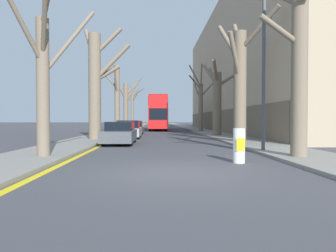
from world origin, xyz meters
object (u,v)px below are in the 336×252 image
object	(u,v)px
street_tree_right_0	(299,50)
parked_car_2	(134,128)
street_tree_right_1	(240,80)
parked_car_0	(120,133)
street_tree_left_2	(117,98)
street_tree_right_3	(201,102)
traffic_bollard	(239,146)
street_tree_left_3	(126,104)
street_tree_right_2	(218,98)
street_tree_left_1	(96,82)
street_tree_left_0	(43,74)
parked_car_1	(128,130)
street_tree_left_4	(132,106)
lamp_post	(261,61)
double_decker_bus	(158,112)

from	to	relation	value
street_tree_right_0	parked_car_2	distance (m)	20.93
street_tree_right_1	parked_car_0	xyz separation A→B (m)	(-7.39, -0.20, -3.27)
street_tree_left_2	street_tree_right_3	world-z (taller)	street_tree_right_3
traffic_bollard	street_tree_left_3	bearing A→B (deg)	102.00
parked_car_2	street_tree_right_0	bearing A→B (deg)	-69.02
street_tree_left_3	street_tree_right_2	world-z (taller)	street_tree_left_3
street_tree_left_2	street_tree_left_1	bearing A→B (deg)	-89.80
street_tree_left_0	parked_car_1	bearing A→B (deg)	81.22
street_tree_right_2	parked_car_2	distance (m)	8.92
street_tree_left_0	street_tree_left_4	distance (m)	42.14
street_tree_right_0	street_tree_right_1	size ratio (longest dim) A/B	0.99
street_tree_right_0	parked_car_1	xyz separation A→B (m)	(-7.40, 13.05, -3.34)
traffic_bollard	lamp_post	bearing A→B (deg)	59.22
street_tree_left_4	street_tree_right_3	bearing A→B (deg)	-63.42
street_tree_right_0	parked_car_0	xyz separation A→B (m)	(-7.40, 7.44, -3.36)
parked_car_2	double_decker_bus	bearing A→B (deg)	77.86
street_tree_left_0	street_tree_left_1	world-z (taller)	street_tree_left_1
street_tree_left_0	street_tree_right_0	xyz separation A→B (m)	(9.35, -0.42, 0.86)
street_tree_left_1	street_tree_left_2	size ratio (longest dim) A/B	1.13
street_tree_right_2	parked_car_0	distance (m)	11.49
parked_car_0	parked_car_1	xyz separation A→B (m)	(-0.00, 5.61, 0.02)
lamp_post	traffic_bollard	bearing A→B (deg)	-120.78
street_tree_left_3	parked_car_1	size ratio (longest dim) A/B	1.91
street_tree_left_0	double_decker_bus	world-z (taller)	street_tree_left_0
street_tree_left_3	parked_car_2	size ratio (longest dim) A/B	1.91
street_tree_left_3	parked_car_1	bearing A→B (deg)	-83.99
street_tree_left_0	lamp_post	distance (m)	9.04
street_tree_left_0	street_tree_right_3	size ratio (longest dim) A/B	0.80
street_tree_left_2	street_tree_right_2	size ratio (longest dim) A/B	1.06
double_decker_bus	parked_car_2	xyz separation A→B (m)	(-2.45, -11.38, -1.94)
street_tree_left_4	parked_car_0	bearing A→B (deg)	-86.76
street_tree_left_1	double_decker_bus	xyz separation A→B (m)	(4.44, 20.29, -1.50)
street_tree_right_0	traffic_bollard	size ratio (longest dim) A/B	6.64
double_decker_bus	street_tree_right_3	bearing A→B (deg)	-54.14
street_tree_left_1	street_tree_right_3	bearing A→B (deg)	55.24
street_tree_left_0	parked_car_0	size ratio (longest dim) A/B	1.36
parked_car_0	lamp_post	world-z (taller)	lamp_post
street_tree_right_0	street_tree_right_1	bearing A→B (deg)	90.04
street_tree_right_1	lamp_post	bearing A→B (deg)	-96.02
street_tree_right_2	parked_car_0	bearing A→B (deg)	-133.17
street_tree_left_0	parked_car_0	world-z (taller)	street_tree_left_0
street_tree_left_0	street_tree_right_0	world-z (taller)	street_tree_right_0
street_tree_left_0	parked_car_1	world-z (taller)	street_tree_left_0
street_tree_left_2	parked_car_0	xyz separation A→B (m)	(2.03, -14.10, -3.13)
street_tree_left_2	parked_car_1	size ratio (longest dim) A/B	1.77
street_tree_right_0	double_decker_bus	bearing A→B (deg)	99.17
lamp_post	street_tree_left_1	bearing A→B (deg)	137.66
street_tree_left_1	street_tree_right_0	xyz separation A→B (m)	(9.39, -10.37, -0.07)
street_tree_left_0	street_tree_left_1	size ratio (longest dim) A/B	0.78
street_tree_left_1	street_tree_right_1	size ratio (longest dim) A/B	1.01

